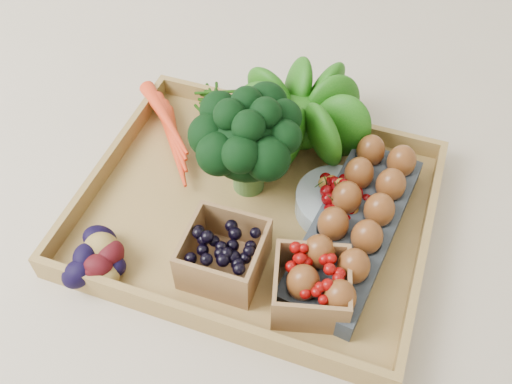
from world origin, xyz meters
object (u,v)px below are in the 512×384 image
(tray, at_px, (256,212))
(egg_carton, at_px, (353,230))
(cherry_bowl, at_px, (337,203))
(broccoli, at_px, (248,158))

(tray, bearing_deg, egg_carton, -0.80)
(tray, height_order, egg_carton, egg_carton)
(tray, bearing_deg, cherry_bowl, 18.87)
(tray, relative_size, egg_carton, 1.63)
(broccoli, distance_m, egg_carton, 0.20)
(cherry_bowl, bearing_deg, broccoli, 179.18)
(cherry_bowl, bearing_deg, tray, -161.13)
(broccoli, bearing_deg, tray, -56.90)
(broccoli, distance_m, cherry_bowl, 0.16)
(broccoli, relative_size, cherry_bowl, 1.28)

